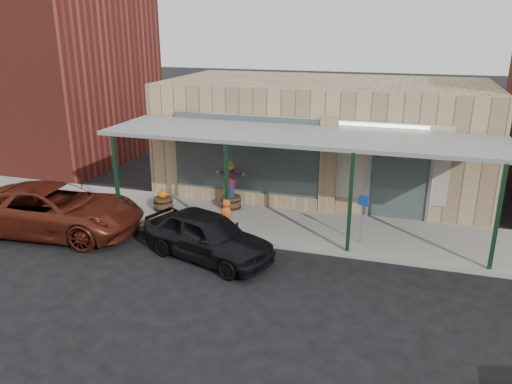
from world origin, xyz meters
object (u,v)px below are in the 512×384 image
(barrel_pumpkin, at_px, (163,202))
(handicap_sign, at_px, (362,213))
(barrel_scarecrow, at_px, (231,193))
(parked_sedan, at_px, (207,235))
(car_maroon, at_px, (54,210))

(barrel_pumpkin, bearing_deg, handicap_sign, -6.78)
(handicap_sign, bearing_deg, barrel_scarecrow, 179.86)
(barrel_scarecrow, distance_m, handicap_sign, 4.88)
(parked_sedan, xyz_separation_m, car_maroon, (-5.22, 0.25, 0.09))
(barrel_scarecrow, height_order, barrel_pumpkin, barrel_scarecrow)
(car_maroon, bearing_deg, parked_sedan, -97.94)
(barrel_scarecrow, xyz_separation_m, car_maroon, (-4.65, -3.26, 0.03))
(barrel_pumpkin, xyz_separation_m, parked_sedan, (2.77, -2.72, 0.26))
(barrel_scarecrow, relative_size, handicap_sign, 1.17)
(barrel_pumpkin, bearing_deg, parked_sedan, -44.40)
(handicap_sign, relative_size, car_maroon, 0.27)
(barrel_scarecrow, bearing_deg, handicap_sign, -19.79)
(barrel_pumpkin, relative_size, handicap_sign, 0.55)
(barrel_pumpkin, height_order, handicap_sign, handicap_sign)
(barrel_scarecrow, relative_size, barrel_pumpkin, 2.13)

